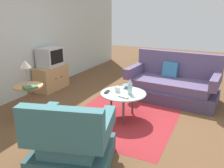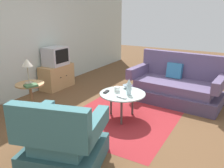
{
  "view_description": "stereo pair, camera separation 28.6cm",
  "coord_description": "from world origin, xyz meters",
  "px_view_note": "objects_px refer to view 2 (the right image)",
  "views": [
    {
      "loc": [
        -3.31,
        -1.35,
        1.77
      ],
      "look_at": [
        0.17,
        0.32,
        0.55
      ],
      "focal_mm": 37.37,
      "sensor_mm": 36.0,
      "label": 1
    },
    {
      "loc": [
        -3.18,
        -1.6,
        1.77
      ],
      "look_at": [
        0.17,
        0.32,
        0.55
      ],
      "focal_mm": 37.37,
      "sensor_mm": 36.0,
      "label": 2
    }
  ],
  "objects_px": {
    "side_table": "(31,93)",
    "bowl": "(127,87)",
    "table_lamp": "(27,65)",
    "couch": "(176,86)",
    "book": "(31,86)",
    "vase": "(129,87)",
    "tv_stand": "(57,77)",
    "coffee_table": "(122,95)",
    "tv_remote_silver": "(122,97)",
    "television": "(56,56)",
    "mug": "(117,89)",
    "tv_remote_dark": "(106,92)",
    "armchair": "(63,142)"
  },
  "relations": [
    {
      "from": "tv_stand",
      "to": "book",
      "type": "height_order",
      "value": "book"
    },
    {
      "from": "tv_stand",
      "to": "vase",
      "type": "relative_size",
      "value": 3.02
    },
    {
      "from": "side_table",
      "to": "vase",
      "type": "distance_m",
      "value": 1.7
    },
    {
      "from": "bowl",
      "to": "tv_stand",
      "type": "bearing_deg",
      "value": 78.39
    },
    {
      "from": "television",
      "to": "vase",
      "type": "height_order",
      "value": "television"
    },
    {
      "from": "coffee_table",
      "to": "armchair",
      "type": "bearing_deg",
      "value": 179.46
    },
    {
      "from": "couch",
      "to": "bowl",
      "type": "distance_m",
      "value": 1.2
    },
    {
      "from": "couch",
      "to": "bowl",
      "type": "relative_size",
      "value": 11.4
    },
    {
      "from": "couch",
      "to": "tv_remote_dark",
      "type": "distance_m",
      "value": 1.62
    },
    {
      "from": "tv_remote_silver",
      "to": "tv_stand",
      "type": "bearing_deg",
      "value": 169.53
    },
    {
      "from": "couch",
      "to": "mug",
      "type": "relative_size",
      "value": 13.61
    },
    {
      "from": "coffee_table",
      "to": "mug",
      "type": "relative_size",
      "value": 5.67
    },
    {
      "from": "coffee_table",
      "to": "side_table",
      "type": "xyz_separation_m",
      "value": [
        -0.68,
        1.43,
        0.01
      ]
    },
    {
      "from": "couch",
      "to": "tv_remote_dark",
      "type": "relative_size",
      "value": 11.84
    },
    {
      "from": "vase",
      "to": "mug",
      "type": "xyz_separation_m",
      "value": [
        0.03,
        0.24,
        -0.08
      ]
    },
    {
      "from": "television",
      "to": "tv_remote_silver",
      "type": "bearing_deg",
      "value": -112.32
    },
    {
      "from": "tv_remote_dark",
      "to": "couch",
      "type": "bearing_deg",
      "value": 142.67
    },
    {
      "from": "side_table",
      "to": "table_lamp",
      "type": "bearing_deg",
      "value": 129.44
    },
    {
      "from": "armchair",
      "to": "tv_remote_dark",
      "type": "bearing_deg",
      "value": 83.82
    },
    {
      "from": "mug",
      "to": "tv_remote_dark",
      "type": "bearing_deg",
      "value": 129.13
    },
    {
      "from": "television",
      "to": "coffee_table",
      "type": "bearing_deg",
      "value": -108.23
    },
    {
      "from": "tv_stand",
      "to": "mug",
      "type": "bearing_deg",
      "value": -108.72
    },
    {
      "from": "table_lamp",
      "to": "book",
      "type": "xyz_separation_m",
      "value": [
        -0.1,
        -0.16,
        -0.31
      ]
    },
    {
      "from": "side_table",
      "to": "bowl",
      "type": "xyz_separation_m",
      "value": [
        0.95,
        -1.38,
        0.06
      ]
    },
    {
      "from": "vase",
      "to": "mug",
      "type": "distance_m",
      "value": 0.25
    },
    {
      "from": "vase",
      "to": "television",
      "type": "bearing_deg",
      "value": 72.37
    },
    {
      "from": "tv_stand",
      "to": "table_lamp",
      "type": "relative_size",
      "value": 1.91
    },
    {
      "from": "couch",
      "to": "television",
      "type": "bearing_deg",
      "value": 16.97
    },
    {
      "from": "armchair",
      "to": "mug",
      "type": "bearing_deg",
      "value": 77.71
    },
    {
      "from": "vase",
      "to": "book",
      "type": "relative_size",
      "value": 1.12
    },
    {
      "from": "side_table",
      "to": "bowl",
      "type": "distance_m",
      "value": 1.68
    },
    {
      "from": "table_lamp",
      "to": "coffee_table",
      "type": "bearing_deg",
      "value": -64.34
    },
    {
      "from": "side_table",
      "to": "vase",
      "type": "relative_size",
      "value": 2.17
    },
    {
      "from": "armchair",
      "to": "side_table",
      "type": "xyz_separation_m",
      "value": [
        0.8,
        1.41,
        0.12
      ]
    },
    {
      "from": "television",
      "to": "bowl",
      "type": "relative_size",
      "value": 3.21
    },
    {
      "from": "mug",
      "to": "tv_remote_silver",
      "type": "height_order",
      "value": "mug"
    },
    {
      "from": "coffee_table",
      "to": "tv_remote_silver",
      "type": "height_order",
      "value": "tv_remote_silver"
    },
    {
      "from": "side_table",
      "to": "table_lamp",
      "type": "distance_m",
      "value": 0.49
    },
    {
      "from": "bowl",
      "to": "book",
      "type": "xyz_separation_m",
      "value": [
        -1.06,
        1.23,
        0.12
      ]
    },
    {
      "from": "armchair",
      "to": "bowl",
      "type": "height_order",
      "value": "armchair"
    },
    {
      "from": "vase",
      "to": "tv_remote_dark",
      "type": "height_order",
      "value": "vase"
    },
    {
      "from": "bowl",
      "to": "tv_remote_dark",
      "type": "bearing_deg",
      "value": 150.29
    },
    {
      "from": "coffee_table",
      "to": "tv_remote_dark",
      "type": "xyz_separation_m",
      "value": [
        -0.1,
        0.25,
        0.05
      ]
    },
    {
      "from": "side_table",
      "to": "table_lamp",
      "type": "relative_size",
      "value": 1.37
    },
    {
      "from": "tv_stand",
      "to": "side_table",
      "type": "bearing_deg",
      "value": -153.7
    },
    {
      "from": "armchair",
      "to": "coffee_table",
      "type": "height_order",
      "value": "armchair"
    },
    {
      "from": "vase",
      "to": "side_table",
      "type": "bearing_deg",
      "value": 113.29
    },
    {
      "from": "coffee_table",
      "to": "vase",
      "type": "xyz_separation_m",
      "value": [
        -0.02,
        -0.12,
        0.17
      ]
    },
    {
      "from": "couch",
      "to": "book",
      "type": "distance_m",
      "value": 2.79
    },
    {
      "from": "couch",
      "to": "book",
      "type": "height_order",
      "value": "couch"
    }
  ]
}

